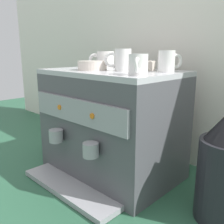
# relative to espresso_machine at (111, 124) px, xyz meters

# --- Properties ---
(ground_plane) EXTENTS (4.00, 4.00, 0.00)m
(ground_plane) POSITION_rel_espresso_machine_xyz_m (0.00, 0.00, -0.22)
(ground_plane) COLOR #28563D
(tiled_backsplash_wall) EXTENTS (2.80, 0.03, 0.99)m
(tiled_backsplash_wall) POSITION_rel_espresso_machine_xyz_m (0.00, 0.32, 0.27)
(tiled_backsplash_wall) COLOR silver
(tiled_backsplash_wall) RESTS_ON ground_plane
(espresso_machine) EXTENTS (0.55, 0.47, 0.45)m
(espresso_machine) POSITION_rel_espresso_machine_xyz_m (0.00, 0.00, 0.00)
(espresso_machine) COLOR #4C4C51
(espresso_machine) RESTS_ON ground_plane
(ceramic_cup_0) EXTENTS (0.06, 0.10, 0.08)m
(ceramic_cup_0) POSITION_rel_espresso_machine_xyz_m (0.21, 0.08, 0.26)
(ceramic_cup_0) COLOR white
(ceramic_cup_0) RESTS_ON espresso_machine
(ceramic_cup_1) EXTENTS (0.07, 0.09, 0.07)m
(ceramic_cup_1) POSITION_rel_espresso_machine_xyz_m (0.21, -0.09, 0.26)
(ceramic_cup_1) COLOR white
(ceramic_cup_1) RESTS_ON espresso_machine
(ceramic_cup_2) EXTENTS (0.11, 0.09, 0.07)m
(ceramic_cup_2) POSITION_rel_espresso_machine_xyz_m (-0.11, 0.07, 0.26)
(ceramic_cup_2) COLOR white
(ceramic_cup_2) RESTS_ON espresso_machine
(ceramic_cup_3) EXTENTS (0.10, 0.08, 0.08)m
(ceramic_cup_3) POSITION_rel_espresso_machine_xyz_m (0.06, -0.01, 0.27)
(ceramic_cup_3) COLOR white
(ceramic_cup_3) RESTS_ON espresso_machine
(ceramic_bowl_0) EXTENTS (0.12, 0.12, 0.04)m
(ceramic_bowl_0) POSITION_rel_espresso_machine_xyz_m (-0.06, -0.05, 0.24)
(ceramic_bowl_0) COLOR beige
(ceramic_bowl_0) RESTS_ON espresso_machine
(ceramic_bowl_1) EXTENTS (0.10, 0.10, 0.04)m
(ceramic_bowl_1) POSITION_rel_espresso_machine_xyz_m (0.10, 0.08, 0.24)
(ceramic_bowl_1) COLOR beige
(ceramic_bowl_1) RESTS_ON espresso_machine
(milk_pitcher) EXTENTS (0.11, 0.11, 0.14)m
(milk_pitcher) POSITION_rel_espresso_machine_xyz_m (-0.41, -0.02, -0.15)
(milk_pitcher) COLOR #B7B7BC
(milk_pitcher) RESTS_ON ground_plane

